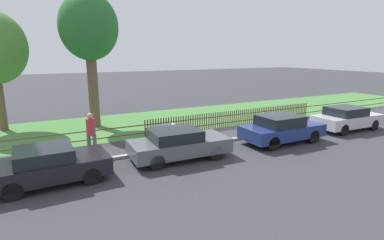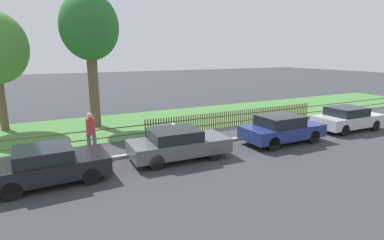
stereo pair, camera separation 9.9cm
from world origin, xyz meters
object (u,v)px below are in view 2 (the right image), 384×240
at_px(parked_car_navy_estate, 282,129).
at_px(parked_car_red_compact, 348,118).
at_px(parked_car_silver_hatchback, 49,164).
at_px(tree_behind_motorcycle, 90,29).
at_px(parked_car_black_saloon, 178,143).
at_px(pedestrian_near_fence, 91,131).
at_px(covered_motorcycle, 166,131).

bearing_deg(parked_car_navy_estate, parked_car_red_compact, 2.05).
bearing_deg(parked_car_silver_hatchback, parked_car_red_compact, -1.79).
xyz_separation_m(parked_car_red_compact, tree_behind_motorcycle, (-12.63, 7.55, 4.97)).
height_order(parked_car_black_saloon, pedestrian_near_fence, pedestrian_near_fence).
bearing_deg(tree_behind_motorcycle, parked_car_silver_hatchback, -110.27).
bearing_deg(parked_car_navy_estate, parked_car_silver_hatchback, 179.95).
xyz_separation_m(parked_car_silver_hatchback, pedestrian_near_fence, (1.75, 2.36, 0.39)).
bearing_deg(parked_car_silver_hatchback, pedestrian_near_fence, 51.24).
distance_m(parked_car_silver_hatchback, parked_car_navy_estate, 10.34).
distance_m(parked_car_navy_estate, parked_car_red_compact, 5.13).
distance_m(parked_car_red_compact, tree_behind_motorcycle, 15.54).
height_order(parked_car_silver_hatchback, covered_motorcycle, parked_car_silver_hatchback).
xyz_separation_m(parked_car_navy_estate, tree_behind_motorcycle, (-7.51, 7.71, 4.95)).
relative_size(parked_car_black_saloon, covered_motorcycle, 2.29).
bearing_deg(pedestrian_near_fence, parked_car_silver_hatchback, 86.32).
distance_m(parked_car_navy_estate, pedestrian_near_fence, 8.92).
bearing_deg(parked_car_red_compact, covered_motorcycle, 168.01).
height_order(parked_car_navy_estate, parked_car_red_compact, parked_car_navy_estate).
distance_m(parked_car_navy_estate, tree_behind_motorcycle, 11.85).
relative_size(parked_car_navy_estate, pedestrian_near_fence, 2.23).
relative_size(parked_car_black_saloon, pedestrian_near_fence, 2.26).
relative_size(parked_car_navy_estate, tree_behind_motorcycle, 0.54).
xyz_separation_m(covered_motorcycle, pedestrian_near_fence, (-3.55, -0.17, 0.45)).
height_order(parked_car_black_saloon, tree_behind_motorcycle, tree_behind_motorcycle).
distance_m(parked_car_silver_hatchback, parked_car_black_saloon, 4.87).
height_order(parked_car_black_saloon, covered_motorcycle, parked_car_black_saloon).
xyz_separation_m(parked_car_black_saloon, pedestrian_near_fence, (-3.12, 2.19, 0.38)).
height_order(covered_motorcycle, pedestrian_near_fence, pedestrian_near_fence).
bearing_deg(pedestrian_near_fence, tree_behind_motorcycle, -68.51).
xyz_separation_m(parked_car_silver_hatchback, parked_car_navy_estate, (10.34, -0.06, 0.06)).
xyz_separation_m(parked_car_black_saloon, parked_car_navy_estate, (5.47, -0.23, 0.05)).
bearing_deg(parked_car_black_saloon, parked_car_silver_hatchback, -175.84).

